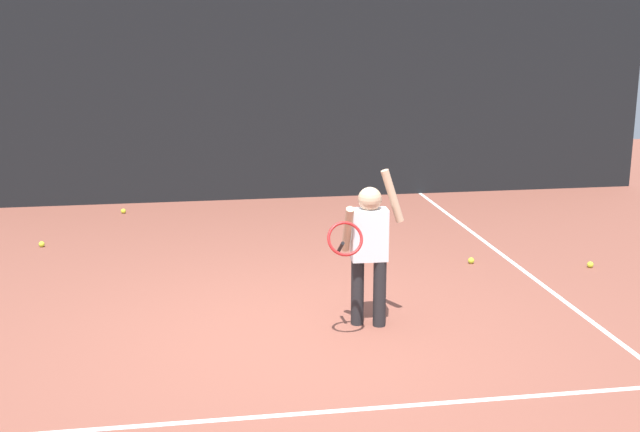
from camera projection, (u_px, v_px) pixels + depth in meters
name	position (u px, v px, depth m)	size (l,w,h in m)	color
ground_plane	(293.00, 337.00, 6.66)	(20.00, 20.00, 0.00)	brown
court_line_baseline	(318.00, 412.00, 5.39)	(9.00, 0.05, 0.00)	white
court_line_sideline	(540.00, 283.00, 8.02)	(0.05, 9.00, 0.00)	white
back_fence_windscreen	(244.00, 91.00, 11.40)	(11.97, 0.08, 3.12)	black
fence_post_1	(103.00, 87.00, 11.14)	(0.09, 0.09, 3.27)	slate
fence_post_2	(378.00, 84.00, 11.74)	(0.09, 0.09, 3.27)	slate
fence_post_3	(626.00, 80.00, 12.34)	(0.09, 0.09, 3.27)	slate
tennis_player	(368.00, 244.00, 6.74)	(0.73, 0.58, 1.35)	#232326
tennis_ball_0	(42.00, 244.00, 9.28)	(0.07, 0.07, 0.07)	#CCE033
tennis_ball_1	(471.00, 261.00, 8.66)	(0.07, 0.07, 0.07)	#CCE033
tennis_ball_2	(123.00, 211.00, 10.88)	(0.07, 0.07, 0.07)	#CCE033
tennis_ball_3	(590.00, 265.00, 8.51)	(0.07, 0.07, 0.07)	#CCE033
tennis_ball_4	(382.00, 230.00, 9.92)	(0.07, 0.07, 0.07)	#CCE033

